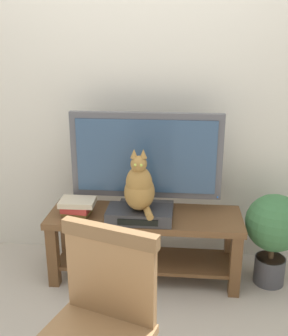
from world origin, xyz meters
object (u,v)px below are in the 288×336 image
(tv_stand, at_px, (145,234))
(book_stack, at_px, (77,206))
(potted_plant, at_px, (274,229))
(media_box, at_px, (140,215))
(cat, at_px, (139,187))
(wooden_chair, at_px, (98,323))
(tv, at_px, (146,159))

(tv_stand, relative_size, book_stack, 5.54)
(tv_stand, bearing_deg, potted_plant, 0.36)
(tv_stand, height_order, media_box, media_box)
(cat, bearing_deg, wooden_chair, -92.88)
(cat, xyz_separation_m, potted_plant, (0.88, 0.11, -0.30))
(tv, xyz_separation_m, media_box, (-0.02, -0.18, -0.32))
(wooden_chair, height_order, book_stack, wooden_chair)
(tv_stand, height_order, potted_plant, potted_plant)
(book_stack, bearing_deg, wooden_chair, -71.56)
(tv, xyz_separation_m, book_stack, (-0.45, -0.13, -0.30))
(wooden_chair, bearing_deg, book_stack, 108.44)
(tv, distance_m, media_box, 0.37)
(tv, distance_m, potted_plant, 0.96)
(potted_plant, bearing_deg, book_stack, -177.97)
(cat, bearing_deg, potted_plant, 6.99)
(tv_stand, height_order, cat, cat)
(book_stack, xyz_separation_m, potted_plant, (1.30, 0.05, -0.13))
(tv_stand, relative_size, media_box, 3.07)
(book_stack, bearing_deg, potted_plant, 2.03)
(cat, xyz_separation_m, book_stack, (-0.43, 0.06, -0.17))
(tv_stand, relative_size, wooden_chair, 1.43)
(tv, bearing_deg, book_stack, -163.65)
(tv_stand, distance_m, wooden_chair, 1.18)
(tv_stand, bearing_deg, tv, 89.98)
(tv_stand, distance_m, cat, 0.39)
(cat, distance_m, wooden_chair, 1.07)
(potted_plant, bearing_deg, wooden_chair, -128.68)
(potted_plant, bearing_deg, tv_stand, -179.64)
(tv_stand, distance_m, potted_plant, 0.86)
(tv_stand, xyz_separation_m, potted_plant, (0.85, 0.01, 0.07))
(cat, bearing_deg, media_box, 95.54)
(media_box, relative_size, cat, 1.03)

